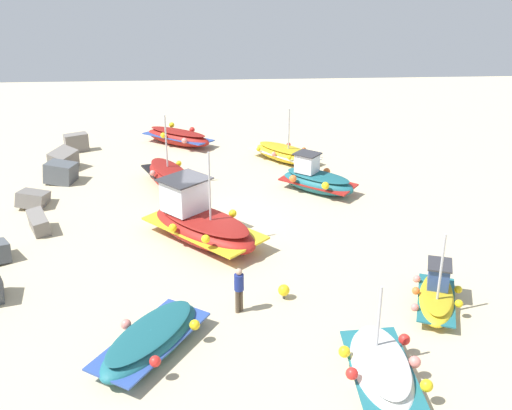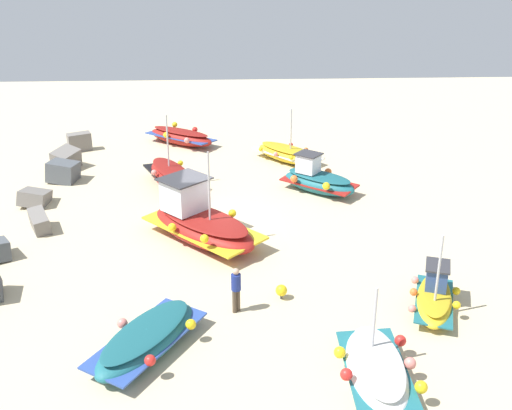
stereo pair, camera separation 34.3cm
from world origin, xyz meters
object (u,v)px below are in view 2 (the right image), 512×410
fishing_boat_0 (435,296)px  fishing_boat_5 (287,154)px  fishing_boat_6 (376,369)px  fishing_boat_4 (181,137)px  fishing_boat_7 (318,180)px  fishing_boat_2 (147,339)px  mooring_buoy_0 (281,290)px  fishing_boat_1 (171,177)px  person_walking (236,287)px  fishing_boat_3 (200,222)px

fishing_boat_0 → fishing_boat_5: (15.02, 3.51, -0.03)m
fishing_boat_0 → fishing_boat_6: size_ratio=0.89×
fishing_boat_4 → fishing_boat_7: size_ratio=1.16×
fishing_boat_0 → fishing_boat_2: 9.41m
fishing_boat_7 → fishing_boat_4: bearing=-9.2°
fishing_boat_7 → mooring_buoy_0: (-9.65, 2.54, -0.27)m
fishing_boat_0 → fishing_boat_2: (-1.93, 9.20, -0.02)m
fishing_boat_1 → person_walking: (-11.25, -2.97, 0.36)m
fishing_boat_2 → fishing_boat_3: 7.56m
fishing_boat_4 → mooring_buoy_0: 18.02m
fishing_boat_3 → fishing_boat_4: (12.77, 1.60, -0.31)m
fishing_boat_4 → mooring_buoy_0: (-17.45, -4.50, -0.15)m
fishing_boat_7 → person_walking: fishing_boat_7 is taller
fishing_boat_4 → person_walking: (-18.16, -2.96, 0.44)m
fishing_boat_7 → mooring_buoy_0: size_ratio=7.33×
fishing_boat_1 → fishing_boat_2: bearing=-22.6°
fishing_boat_3 → fishing_boat_4: fishing_boat_3 is taller
fishing_boat_0 → fishing_boat_7: fishing_boat_0 is taller
fishing_boat_3 → mooring_buoy_0: fishing_boat_3 is taller
fishing_boat_4 → fishing_boat_7: fishing_boat_7 is taller
fishing_boat_4 → fishing_boat_5: fishing_boat_5 is taller
fishing_boat_0 → fishing_boat_7: 10.75m
fishing_boat_0 → person_walking: bearing=107.5°
fishing_boat_1 → fishing_boat_3: bearing=-8.6°
fishing_boat_2 → fishing_boat_3: fishing_boat_3 is taller
fishing_boat_2 → mooring_buoy_0: 5.03m
fishing_boat_3 → fishing_boat_4: 12.87m
fishing_boat_0 → person_walking: fishing_boat_0 is taller
mooring_buoy_0 → person_walking: bearing=114.7°
fishing_boat_3 → mooring_buoy_0: size_ratio=10.28×
fishing_boat_4 → fishing_boat_6: fishing_boat_6 is taller
fishing_boat_1 → mooring_buoy_0: size_ratio=8.92×
fishing_boat_5 → fishing_boat_2: bearing=119.2°
fishing_boat_5 → person_walking: fishing_boat_5 is taller
fishing_boat_2 → fishing_boat_3: size_ratio=0.83×
fishing_boat_1 → fishing_boat_7: bearing=58.8°
fishing_boat_2 → fishing_boat_6: (-1.63, -6.48, -0.04)m
fishing_boat_7 → fishing_boat_2: bearing=100.2°
fishing_boat_2 → fishing_boat_6: bearing=107.0°
fishing_boat_1 → fishing_boat_6: 16.40m
fishing_boat_6 → fishing_boat_5: bearing=-177.1°
fishing_boat_6 → mooring_buoy_0: 4.94m
fishing_boat_0 → fishing_boat_1: bearing=58.4°
fishing_boat_1 → fishing_boat_2: fishing_boat_1 is taller
fishing_boat_1 → fishing_boat_0: bearing=16.0°
fishing_boat_2 → fishing_boat_6: size_ratio=1.16×
fishing_boat_3 → fishing_boat_5: fishing_boat_3 is taller
fishing_boat_1 → fishing_boat_4: fishing_boat_1 is taller
fishing_boat_2 → fishing_boat_6: fishing_boat_6 is taller
fishing_boat_0 → fishing_boat_4: size_ratio=0.77×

